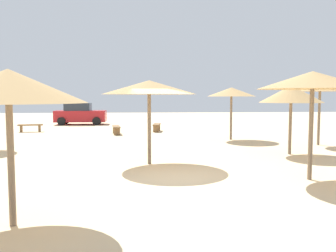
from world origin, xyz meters
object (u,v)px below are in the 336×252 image
at_px(parasol_9, 320,86).
at_px(bench_1, 30,126).
at_px(parasol_3, 8,87).
at_px(parasol_5, 149,88).
at_px(bench_0, 157,126).
at_px(parasol_1, 313,81).
at_px(bench_2, 116,128).
at_px(parked_car, 80,114).
at_px(parasol_4, 291,94).
at_px(parasol_8, 231,92).

bearing_deg(parasol_9, bench_1, 154.34).
distance_m(parasol_3, parasol_9, 14.30).
bearing_deg(parasol_5, parasol_9, 27.42).
height_order(parasol_9, bench_0, parasol_9).
bearing_deg(parasol_3, parasol_1, 23.58).
bearing_deg(bench_1, parasol_1, -50.47).
bearing_deg(bench_1, parasol_3, -74.38).
relative_size(bench_1, bench_2, 1.00).
bearing_deg(bench_2, bench_0, 31.88).
xyz_separation_m(bench_2, parked_car, (-3.41, 7.82, 0.48)).
relative_size(parasol_4, parked_car, 0.67).
height_order(parasol_5, parked_car, parasol_5).
bearing_deg(parasol_4, bench_2, 132.24).
relative_size(parasol_1, bench_1, 1.90).
distance_m(parasol_1, parked_car, 22.24).
height_order(parasol_3, parked_car, parasol_3).
distance_m(parasol_3, parked_car, 23.23).
bearing_deg(bench_2, bench_1, 161.80).
bearing_deg(parasol_9, parasol_1, -118.62).
bearing_deg(parasol_5, bench_2, 100.24).
bearing_deg(parasol_5, parked_car, 106.43).
bearing_deg(parasol_5, parasol_8, 55.82).
distance_m(parasol_5, bench_1, 13.77).
distance_m(parasol_4, parasol_5, 5.77).
height_order(parasol_3, parasol_4, parasol_3).
height_order(parasol_5, bench_0, parasol_5).
distance_m(bench_2, parked_car, 8.55).
bearing_deg(parked_car, bench_0, -46.80).
relative_size(parasol_4, bench_1, 1.74).
bearing_deg(bench_0, parasol_5, -93.81).
bearing_deg(parasol_1, bench_0, 104.47).
relative_size(parasol_3, bench_0, 1.78).
height_order(bench_0, parked_car, parked_car).
bearing_deg(bench_1, parked_car, 70.30).
bearing_deg(parked_car, parasol_1, -64.77).
distance_m(parasol_4, parasol_8, 5.01).
xyz_separation_m(parasol_4, parked_car, (-10.68, 15.83, -1.52)).
distance_m(parasol_5, bench_2, 10.04).
distance_m(parasol_1, parasol_3, 7.46).
relative_size(parasol_3, parasol_9, 0.91).
relative_size(parasol_3, bench_2, 1.78).
xyz_separation_m(parasol_3, bench_2, (0.79, 15.21, -2.09)).
distance_m(parasol_1, parasol_5, 5.02).
bearing_deg(parasol_8, parasol_5, -124.18).
distance_m(parasol_3, bench_1, 17.81).
relative_size(parasol_4, bench_2, 1.75).
xyz_separation_m(parasol_8, bench_1, (-11.72, 4.95, -2.13)).
relative_size(parasol_1, parasol_5, 0.94).
distance_m(parasol_8, bench_2, 7.23).
bearing_deg(parasol_8, bench_0, 128.26).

